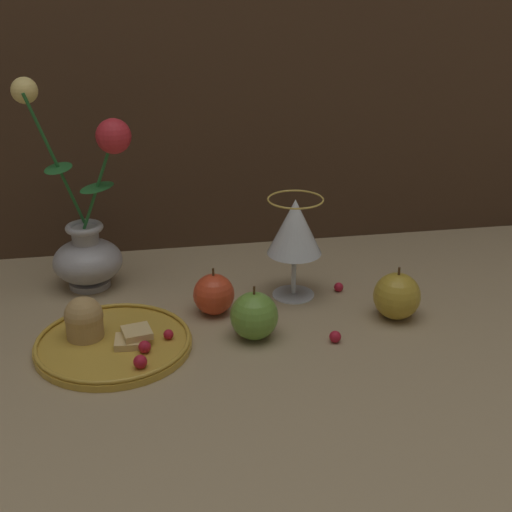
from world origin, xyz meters
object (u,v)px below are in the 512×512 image
(wine_glass, at_px, (295,230))
(apple_at_table_edge, at_px, (397,296))
(apple_beside_vase, at_px, (214,294))
(vase, at_px, (87,235))
(apple_near_glass, at_px, (254,316))
(plate_with_pastries, at_px, (107,337))

(wine_glass, xyz_separation_m, apple_at_table_edge, (0.14, -0.10, -0.08))
(wine_glass, xyz_separation_m, apple_beside_vase, (-0.14, -0.04, -0.08))
(vase, height_order, apple_near_glass, vase)
(apple_beside_vase, relative_size, apple_at_table_edge, 0.90)
(plate_with_pastries, xyz_separation_m, apple_at_table_edge, (0.44, 0.01, 0.02))
(apple_at_table_edge, bearing_deg, apple_near_glass, -174.15)
(apple_beside_vase, distance_m, apple_near_glass, 0.10)
(plate_with_pastries, relative_size, wine_glass, 1.33)
(wine_glass, height_order, apple_at_table_edge, wine_glass)
(vase, relative_size, wine_glass, 2.06)
(vase, height_order, plate_with_pastries, vase)
(vase, bearing_deg, plate_with_pastries, -82.03)
(vase, relative_size, apple_at_table_edge, 4.09)
(plate_with_pastries, bearing_deg, apple_beside_vase, 25.29)
(wine_glass, relative_size, apple_beside_vase, 2.20)
(plate_with_pastries, bearing_deg, vase, 97.97)
(wine_glass, relative_size, apple_at_table_edge, 1.98)
(apple_at_table_edge, bearing_deg, plate_with_pastries, -178.06)
(vase, relative_size, apple_beside_vase, 4.53)
(wine_glass, relative_size, apple_near_glass, 2.03)
(wine_glass, bearing_deg, vase, 164.19)
(apple_beside_vase, bearing_deg, apple_near_glass, -60.03)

